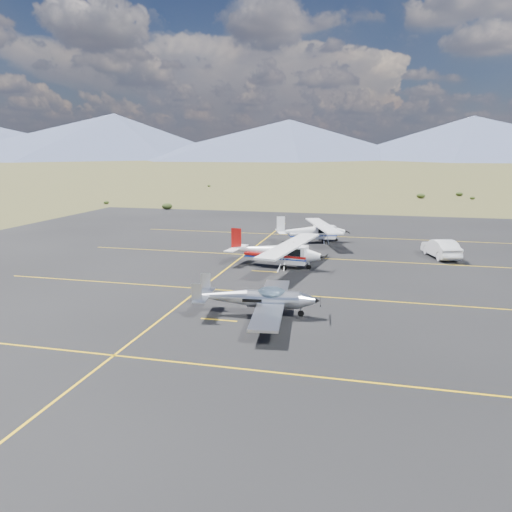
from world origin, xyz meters
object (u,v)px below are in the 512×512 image
at_px(aircraft_cessna, 276,251).
at_px(aircraft_low_wing, 259,298).
at_px(sedan, 441,248).
at_px(aircraft_plain, 312,231).

bearing_deg(aircraft_cessna, aircraft_low_wing, -74.80).
bearing_deg(sedan, aircraft_low_wing, 41.18).
xyz_separation_m(aircraft_cessna, sedan, (12.58, 6.45, -0.45)).
bearing_deg(aircraft_low_wing, sedan, 51.21).
bearing_deg(aircraft_cessna, sedan, 35.55).
distance_m(aircraft_low_wing, aircraft_cessna, 11.58).
relative_size(aircraft_cessna, aircraft_plain, 1.11).
xyz_separation_m(aircraft_low_wing, aircraft_plain, (-0.05, 22.46, 0.20)).
bearing_deg(sedan, aircraft_plain, -38.68).
xyz_separation_m(aircraft_low_wing, aircraft_cessna, (-1.37, 11.49, 0.29)).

